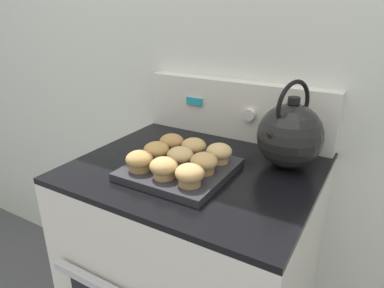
{
  "coord_description": "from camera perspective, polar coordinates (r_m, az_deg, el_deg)",
  "views": [
    {
      "loc": [
        0.47,
        -0.5,
        1.38
      ],
      "look_at": [
        0.01,
        0.28,
        1.01
      ],
      "focal_mm": 32.0,
      "sensor_mm": 36.0,
      "label": 1
    }
  ],
  "objects": [
    {
      "name": "muffin_r0_c1",
      "position": [
        0.93,
        -4.72,
        -3.97
      ],
      "size": [
        0.08,
        0.08,
        0.06
      ],
      "color": "tan",
      "rests_on": "muffin_pan"
    },
    {
      "name": "tea_kettle",
      "position": [
        1.05,
        15.98,
        1.48
      ],
      "size": [
        0.2,
        0.22,
        0.27
      ],
      "color": "black",
      "rests_on": "stove_range"
    },
    {
      "name": "muffin_r0_c2",
      "position": [
        0.89,
        -0.37,
        -5.15
      ],
      "size": [
        0.08,
        0.08,
        0.06
      ],
      "color": "#A37A4C",
      "rests_on": "muffin_pan"
    },
    {
      "name": "control_panel",
      "position": [
        1.27,
        7.45,
        5.69
      ],
      "size": [
        0.71,
        0.07,
        0.21
      ],
      "color": "silver",
      "rests_on": "stove_range"
    },
    {
      "name": "muffin_r1_c0",
      "position": [
        1.03,
        -5.97,
        -1.21
      ],
      "size": [
        0.08,
        0.08,
        0.06
      ],
      "color": "tan",
      "rests_on": "muffin_pan"
    },
    {
      "name": "wall_back",
      "position": [
        1.28,
        8.74,
        13.7
      ],
      "size": [
        8.0,
        0.05,
        2.4
      ],
      "color": "silver",
      "rests_on": "ground_plane"
    },
    {
      "name": "muffin_r2_c2",
      "position": [
        1.02,
        4.55,
        -1.49
      ],
      "size": [
        0.08,
        0.08,
        0.06
      ],
      "color": "tan",
      "rests_on": "muffin_pan"
    },
    {
      "name": "muffin_pan",
      "position": [
        1.01,
        -2.02,
        -4.23
      ],
      "size": [
        0.29,
        0.29,
        0.02
      ],
      "color": "#28282D",
      "rests_on": "stove_range"
    },
    {
      "name": "muffin_r1_c1",
      "position": [
        0.99,
        -1.98,
        -2.14
      ],
      "size": [
        0.08,
        0.08,
        0.06
      ],
      "color": "olive",
      "rests_on": "muffin_pan"
    },
    {
      "name": "stove_range",
      "position": [
        1.33,
        0.75,
        -21.81
      ],
      "size": [
        0.72,
        0.66,
        0.92
      ],
      "color": "silver",
      "rests_on": "ground_plane"
    },
    {
      "name": "muffin_r2_c0",
      "position": [
        1.1,
        -3.42,
        0.2
      ],
      "size": [
        0.08,
        0.08,
        0.06
      ],
      "color": "tan",
      "rests_on": "muffin_pan"
    },
    {
      "name": "muffin_r1_c2",
      "position": [
        0.95,
        2.0,
        -3.16
      ],
      "size": [
        0.08,
        0.08,
        0.06
      ],
      "color": "#A37A4C",
      "rests_on": "muffin_pan"
    },
    {
      "name": "muffin_r0_c0",
      "position": [
        0.98,
        -8.76,
        -2.77
      ],
      "size": [
        0.08,
        0.08,
        0.06
      ],
      "color": "#A37A4C",
      "rests_on": "muffin_pan"
    },
    {
      "name": "muffin_r2_c1",
      "position": [
        1.06,
        0.28,
        -0.55
      ],
      "size": [
        0.08,
        0.08,
        0.06
      ],
      "color": "tan",
      "rests_on": "muffin_pan"
    }
  ]
}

